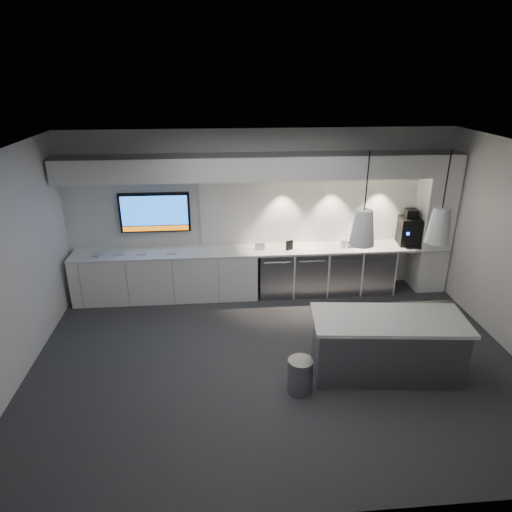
{
  "coord_description": "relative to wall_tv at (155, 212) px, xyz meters",
  "views": [
    {
      "loc": [
        -0.77,
        -5.52,
        3.92
      ],
      "look_at": [
        -0.2,
        1.1,
        1.21
      ],
      "focal_mm": 32.0,
      "sensor_mm": 36.0,
      "label": 1
    }
  ],
  "objects": [
    {
      "name": "back_counter",
      "position": [
        1.9,
        -0.27,
        -0.68
      ],
      "size": [
        6.8,
        0.65,
        0.04
      ],
      "primitive_type": "cube",
      "color": "white",
      "rests_on": "left_base_cabinets"
    },
    {
      "name": "wall_tv",
      "position": [
        0.0,
        0.0,
        0.0
      ],
      "size": [
        1.25,
        0.07,
        0.72
      ],
      "color": "black",
      "rests_on": "wall_back"
    },
    {
      "name": "column",
      "position": [
        5.1,
        -0.25,
        -0.26
      ],
      "size": [
        0.55,
        0.55,
        2.6
      ],
      "primitive_type": "cube",
      "color": "white",
      "rests_on": "floor"
    },
    {
      "name": "soffit",
      "position": [
        1.9,
        -0.25,
        0.84
      ],
      "size": [
        6.9,
        0.6,
        0.4
      ],
      "primitive_type": "cube",
      "color": "white",
      "rests_on": "wall_back"
    },
    {
      "name": "fridge_unit_c",
      "position": [
        3.41,
        -0.27,
        -1.13
      ],
      "size": [
        0.6,
        0.61,
        0.85
      ],
      "primitive_type": "cube",
      "color": "gray",
      "rests_on": "floor"
    },
    {
      "name": "fridge_unit_b",
      "position": [
        2.78,
        -0.27,
        -1.13
      ],
      "size": [
        0.6,
        0.61,
        0.85
      ],
      "primitive_type": "cube",
      "color": "gray",
      "rests_on": "floor"
    },
    {
      "name": "bin",
      "position": [
        2.12,
        -3.13,
        -1.33
      ],
      "size": [
        0.4,
        0.4,
        0.47
      ],
      "primitive_type": "cylinder",
      "rotation": [
        0.0,
        0.0,
        0.23
      ],
      "color": "gray",
      "rests_on": "floor"
    },
    {
      "name": "sign_white",
      "position": [
        1.86,
        -0.33,
        -0.59
      ],
      "size": [
        0.18,
        0.03,
        0.14
      ],
      "primitive_type": "cube",
      "rotation": [
        0.0,
        0.0,
        0.08
      ],
      "color": "white",
      "rests_on": "back_counter"
    },
    {
      "name": "tray_d",
      "position": [
        0.29,
        -0.34,
        -0.65
      ],
      "size": [
        0.17,
        0.17,
        0.02
      ],
      "primitive_type": "cube",
      "rotation": [
        0.0,
        0.0,
        -0.07
      ],
      "color": "#BABABA",
      "rests_on": "back_counter"
    },
    {
      "name": "sign_black",
      "position": [
        2.39,
        -0.35,
        -0.57
      ],
      "size": [
        0.14,
        0.06,
        0.18
      ],
      "primitive_type": "cube",
      "rotation": [
        0.0,
        0.0,
        0.33
      ],
      "color": "black",
      "rests_on": "back_counter"
    },
    {
      "name": "wall_back",
      "position": [
        1.9,
        0.05,
        -0.06
      ],
      "size": [
        7.0,
        0.0,
        7.0
      ],
      "primitive_type": "plane",
      "rotation": [
        1.57,
        0.0,
        0.0
      ],
      "color": "white",
      "rests_on": "floor"
    },
    {
      "name": "cup_cluster",
      "position": [
        3.49,
        -0.3,
        -0.59
      ],
      "size": [
        0.26,
        0.17,
        0.14
      ],
      "primitive_type": null,
      "color": "silver",
      "rests_on": "back_counter"
    },
    {
      "name": "pendant_left",
      "position": [
        2.88,
        -2.84,
        0.59
      ],
      "size": [
        0.31,
        0.31,
        1.14
      ],
      "color": "white",
      "rests_on": "ceiling"
    },
    {
      "name": "floor",
      "position": [
        1.9,
        -2.45,
        -1.56
      ],
      "size": [
        7.0,
        7.0,
        0.0
      ],
      "primitive_type": "plane",
      "color": "#313134",
      "rests_on": "ground"
    },
    {
      "name": "ceiling",
      "position": [
        1.9,
        -2.45,
        1.44
      ],
      "size": [
        7.0,
        7.0,
        0.0
      ],
      "primitive_type": "plane",
      "rotation": [
        3.14,
        0.0,
        0.0
      ],
      "color": "black",
      "rests_on": "wall_back"
    },
    {
      "name": "tray_a",
      "position": [
        -1.0,
        -0.35,
        -0.65
      ],
      "size": [
        0.2,
        0.2,
        0.02
      ],
      "primitive_type": "cube",
      "rotation": [
        0.0,
        0.0,
        -0.32
      ],
      "color": "#BABABA",
      "rests_on": "back_counter"
    },
    {
      "name": "wall_front",
      "position": [
        1.9,
        -4.95,
        -0.06
      ],
      "size": [
        7.0,
        0.0,
        7.0
      ],
      "primitive_type": "plane",
      "rotation": [
        -1.57,
        0.0,
        0.0
      ],
      "color": "white",
      "rests_on": "floor"
    },
    {
      "name": "fridge_unit_d",
      "position": [
        4.04,
        -0.27,
        -1.13
      ],
      "size": [
        0.6,
        0.61,
        0.85
      ],
      "primitive_type": "cube",
      "color": "gray",
      "rests_on": "floor"
    },
    {
      "name": "coffee_machine",
      "position": [
        4.65,
        -0.25,
        -0.38
      ],
      "size": [
        0.42,
        0.58,
        0.67
      ],
      "rotation": [
        0.0,
        0.0,
        -0.13
      ],
      "color": "black",
      "rests_on": "back_counter"
    },
    {
      "name": "backsplash",
      "position": [
        3.1,
        0.03,
        -0.01
      ],
      "size": [
        4.6,
        0.03,
        1.3
      ],
      "primitive_type": "cube",
      "color": "white",
      "rests_on": "wall_back"
    },
    {
      "name": "pendant_right",
      "position": [
        3.84,
        -2.84,
        0.59
      ],
      "size": [
        0.31,
        0.31,
        1.14
      ],
      "color": "white",
      "rests_on": "ceiling"
    },
    {
      "name": "wall_left",
      "position": [
        -1.6,
        -2.45,
        -0.06
      ],
      "size": [
        0.0,
        7.0,
        7.0
      ],
      "primitive_type": "plane",
      "rotation": [
        1.57,
        0.0,
        1.57
      ],
      "color": "white",
      "rests_on": "floor"
    },
    {
      "name": "tray_b",
      "position": [
        -0.64,
        -0.3,
        -0.65
      ],
      "size": [
        0.18,
        0.18,
        0.02
      ],
      "primitive_type": "cube",
      "rotation": [
        0.0,
        0.0,
        -0.13
      ],
      "color": "#BABABA",
      "rests_on": "back_counter"
    },
    {
      "name": "fridge_unit_a",
      "position": [
        2.15,
        -0.27,
        -1.13
      ],
      "size": [
        0.6,
        0.61,
        0.85
      ],
      "primitive_type": "cube",
      "color": "gray",
      "rests_on": "floor"
    },
    {
      "name": "island",
      "position": [
        3.36,
        -2.84,
        -1.12
      ],
      "size": [
        2.11,
        1.08,
        0.86
      ],
      "rotation": [
        0.0,
        0.0,
        -0.1
      ],
      "color": "gray",
      "rests_on": "floor"
    },
    {
      "name": "left_base_cabinets",
      "position": [
        0.15,
        -0.27,
        -1.13
      ],
      "size": [
        3.3,
        0.63,
        0.86
      ],
      "primitive_type": "cube",
      "color": "white",
      "rests_on": "floor"
    },
    {
      "name": "tray_c",
      "position": [
        -0.24,
        -0.32,
        -0.65
      ],
      "size": [
        0.16,
        0.16,
        0.02
      ],
      "primitive_type": "cube",
      "rotation": [
        0.0,
        0.0,
        -0.0
      ],
      "color": "#BABABA",
      "rests_on": "back_counter"
    }
  ]
}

